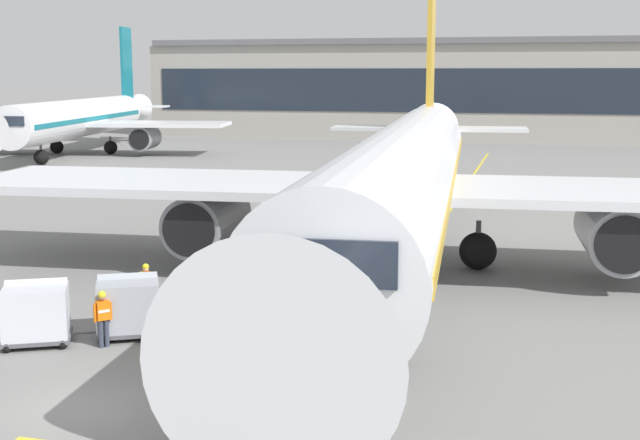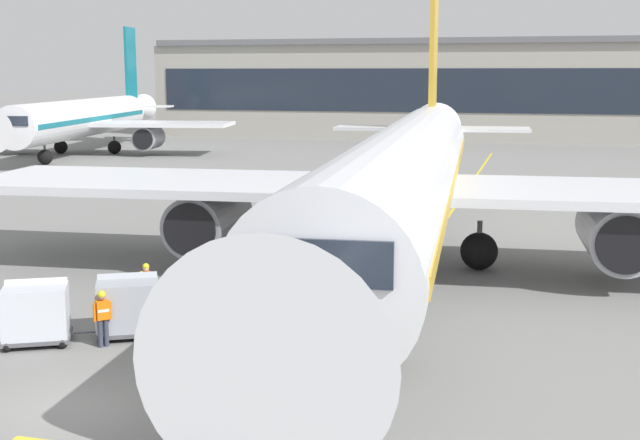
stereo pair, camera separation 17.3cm
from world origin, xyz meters
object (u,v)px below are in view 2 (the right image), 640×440
(ground_crew_by_loader, at_px, (187,286))
(safety_cone_engine_keepout, at_px, (243,270))
(baggage_cart_second, at_px, (35,311))
(distant_airplane, at_px, (83,119))
(ground_crew_marshaller, at_px, (147,284))
(ground_crew_wingwalker, at_px, (142,293))
(baggage_cart_lead, at_px, (128,305))
(safety_cone_nose_mark, at_px, (251,261))
(belt_loader, at_px, (230,295))
(parked_airplane, at_px, (406,176))
(ground_crew_by_carts, at_px, (103,315))
(safety_cone_wingtip, at_px, (266,262))

(ground_crew_by_loader, bearing_deg, safety_cone_engine_keepout, 89.24)
(baggage_cart_second, height_order, distant_airplane, distant_airplane)
(ground_crew_marshaller, xyz_separation_m, distant_airplane, (-31.92, 50.87, 2.57))
(ground_crew_wingwalker, height_order, distant_airplane, distant_airplane)
(baggage_cart_lead, bearing_deg, ground_crew_marshaller, 103.50)
(ground_crew_wingwalker, distance_m, safety_cone_nose_mark, 8.37)
(belt_loader, height_order, baggage_cart_lead, belt_loader)
(parked_airplane, relative_size, ground_crew_wingwalker, 27.50)
(ground_crew_by_loader, relative_size, distant_airplane, 0.04)
(ground_crew_by_carts, bearing_deg, safety_cone_wingtip, 81.84)
(ground_crew_by_carts, bearing_deg, safety_cone_nose_mark, 85.42)
(ground_crew_by_carts, xyz_separation_m, safety_cone_nose_mark, (0.87, 10.91, -0.64))
(safety_cone_engine_keepout, height_order, safety_cone_nose_mark, safety_cone_engine_keepout)
(baggage_cart_second, relative_size, safety_cone_wingtip, 3.86)
(parked_airplane, relative_size, ground_crew_by_carts, 27.50)
(baggage_cart_lead, height_order, ground_crew_by_loader, baggage_cart_lead)
(safety_cone_nose_mark, relative_size, distant_airplane, 0.02)
(ground_crew_marshaller, relative_size, safety_cone_engine_keepout, 2.35)
(belt_loader, height_order, baggage_cart_second, belt_loader)
(safety_cone_wingtip, bearing_deg, ground_crew_by_loader, -94.01)
(ground_crew_by_loader, relative_size, safety_cone_engine_keepout, 2.35)
(safety_cone_nose_mark, bearing_deg, safety_cone_engine_keepout, -81.23)
(ground_crew_by_loader, bearing_deg, baggage_cart_second, -128.42)
(ground_crew_by_carts, distance_m, safety_cone_wingtip, 11.01)
(baggage_cart_lead, xyz_separation_m, safety_cone_engine_keepout, (0.93, 7.98, -0.64))
(belt_loader, height_order, distant_airplane, distant_airplane)
(baggage_cart_second, height_order, ground_crew_by_carts, baggage_cart_second)
(ground_crew_wingwalker, xyz_separation_m, safety_cone_nose_mark, (0.87, 8.30, -0.64))
(ground_crew_wingwalker, distance_m, safety_cone_wingtip, 8.44)
(ground_crew_wingwalker, bearing_deg, baggage_cart_lead, -81.27)
(distant_airplane, bearing_deg, ground_crew_wingwalker, -58.14)
(safety_cone_nose_mark, bearing_deg, ground_crew_wingwalker, -96.02)
(parked_airplane, bearing_deg, ground_crew_marshaller, -132.56)
(baggage_cart_lead, relative_size, ground_crew_wingwalker, 1.60)
(baggage_cart_lead, xyz_separation_m, ground_crew_by_loader, (0.85, 2.67, -0.00))
(ground_crew_by_loader, xyz_separation_m, ground_crew_wingwalker, (-1.07, -1.26, 0.00))
(safety_cone_nose_mark, distance_m, distant_airplane, 54.98)
(ground_crew_marshaller, bearing_deg, safety_cone_nose_mark, 79.94)
(belt_loader, distance_m, distant_airplane, 61.90)
(safety_cone_engine_keepout, bearing_deg, baggage_cart_second, -109.39)
(ground_crew_by_loader, bearing_deg, distant_airplane, 123.35)
(ground_crew_by_loader, height_order, ground_crew_by_carts, same)
(ground_crew_by_loader, bearing_deg, belt_loader, -7.91)
(ground_crew_by_carts, relative_size, safety_cone_nose_mark, 2.36)
(safety_cone_wingtip, bearing_deg, distant_airplane, 127.77)
(safety_cone_nose_mark, bearing_deg, ground_crew_by_carts, -94.58)
(safety_cone_nose_mark, bearing_deg, safety_cone_wingtip, -2.21)
(parked_airplane, xyz_separation_m, ground_crew_by_loader, (-6.15, -8.17, -3.02))
(belt_loader, relative_size, safety_cone_wingtip, 7.11)
(parked_airplane, xyz_separation_m, baggage_cart_second, (-9.38, -12.24, -3.02))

